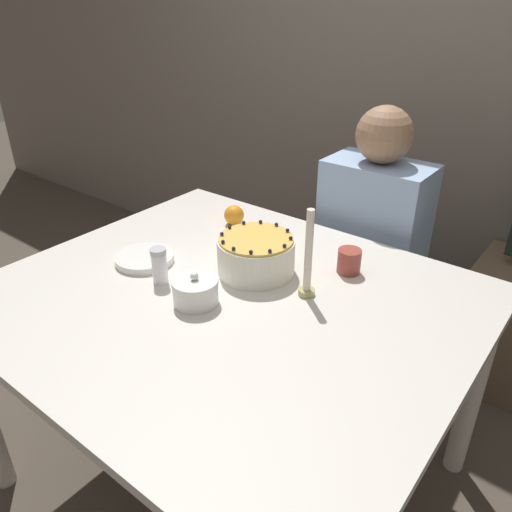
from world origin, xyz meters
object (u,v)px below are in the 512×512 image
(sugar_shaker, at_px, (159,265))
(person_man_blue_shirt, at_px, (368,271))
(sugar_bowl, at_px, (195,291))
(candle, at_px, (308,262))
(cake, at_px, (256,255))

(sugar_shaker, bearing_deg, person_man_blue_shirt, 70.93)
(sugar_bowl, bearing_deg, candle, 45.27)
(sugar_bowl, relative_size, sugar_shaker, 1.16)
(sugar_shaker, distance_m, candle, 0.45)
(sugar_bowl, relative_size, candle, 0.49)
(cake, distance_m, candle, 0.21)
(cake, relative_size, sugar_bowl, 1.82)
(person_man_blue_shirt, bearing_deg, sugar_shaker, 70.93)
(sugar_bowl, xyz_separation_m, sugar_shaker, (-0.17, 0.02, 0.02))
(person_man_blue_shirt, bearing_deg, cake, 80.54)
(cake, height_order, sugar_bowl, cake)
(sugar_shaker, height_order, person_man_blue_shirt, person_man_blue_shirt)
(cake, relative_size, person_man_blue_shirt, 0.20)
(cake, bearing_deg, sugar_shaker, -129.85)
(cake, distance_m, person_man_blue_shirt, 0.71)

